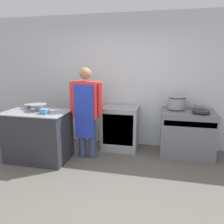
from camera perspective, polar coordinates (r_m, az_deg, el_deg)
The scene contains 12 objects.
ground_plane at distance 3.12m, azimuth -5.80°, elevation -21.57°, with size 14.00×14.00×0.00m, color #5B5651.
wall_back at distance 4.63m, azimuth 2.16°, elevation 7.95°, with size 8.00×0.05×2.70m.
prep_counter at distance 4.20m, azimuth -18.67°, elevation -5.87°, with size 1.12×0.71×0.90m.
stove at distance 4.39m, azimuth 18.97°, elevation -5.36°, with size 0.96×0.63×0.88m.
fridge_unit at distance 4.47m, azimuth 2.19°, elevation -4.17°, with size 0.70×0.57×0.88m.
person_cook at distance 3.95m, azimuth -6.76°, elevation 0.96°, with size 0.62×0.24×1.67m.
mixing_bowl at distance 4.12m, azimuth -18.76°, elevation 1.14°, with size 0.31×0.31×0.12m.
small_bowl at distance 4.35m, azimuth -20.72°, elevation 1.36°, with size 0.20×0.20×0.08m.
plastic_tub at distance 3.86m, azimuth -17.24°, elevation 0.18°, with size 0.13×0.13×0.08m.
stock_pot at distance 4.33m, azimuth 16.56°, elevation 2.52°, with size 0.32×0.32×0.26m.
saute_pan at distance 4.19m, azimuth 22.21°, elevation 0.19°, with size 0.31×0.31×0.04m.
sauce_pot at distance 4.39m, azimuth 21.80°, elevation 1.21°, with size 0.17×0.17×0.10m.
Camera 1 is at (0.85, -2.42, 1.79)m, focal length 35.00 mm.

